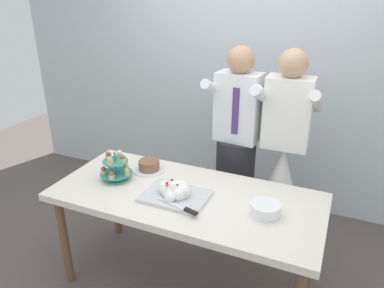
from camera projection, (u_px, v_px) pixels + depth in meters
ground_plane at (186, 283)px, 2.72m from camera, size 8.00×8.00×0.00m
rear_wall at (250, 57)px, 3.37m from camera, size 5.20×0.10×2.90m
dessert_table at (186, 203)px, 2.44m from camera, size 1.80×0.80×0.78m
cupcake_stand at (116, 168)px, 2.58m from camera, size 0.23×0.23×0.21m
main_cake_tray at (176, 192)px, 2.35m from camera, size 0.43×0.33×0.12m
plate_stack at (265, 209)px, 2.18m from camera, size 0.19×0.19×0.08m
round_cake at (149, 166)px, 2.71m from camera, size 0.24×0.24×0.08m
person_groom at (236, 159)px, 2.97m from camera, size 0.50×0.52×1.66m
person_bride at (280, 185)px, 2.91m from camera, size 0.56×0.56×1.66m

